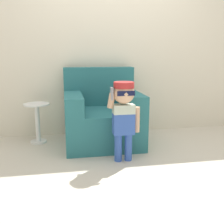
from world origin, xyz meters
The scene contains 5 objects.
ground_plane centered at (0.00, 0.00, 0.00)m, with size 10.00×10.00×0.00m, color beige.
wall_back centered at (0.00, 0.79, 1.30)m, with size 10.00×0.05×2.60m.
armchair centered at (-0.20, 0.31, 0.36)m, with size 0.96×0.90×0.97m.
person_child centered at (-0.06, -0.34, 0.58)m, with size 0.36×0.27×0.87m.
side_table centered at (-1.03, 0.46, 0.32)m, with size 0.33×0.33×0.52m.
Camera 1 is at (-0.67, -2.99, 1.16)m, focal length 42.00 mm.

